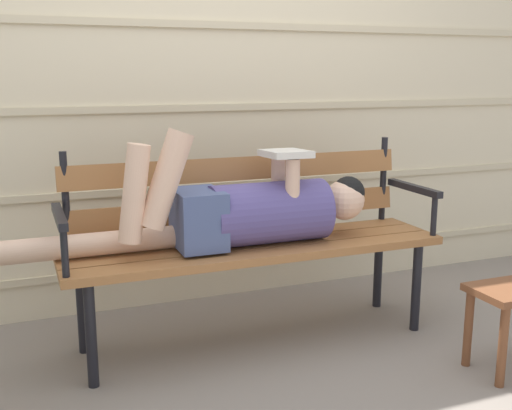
# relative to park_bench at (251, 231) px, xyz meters

# --- Properties ---
(ground_plane) EXTENTS (12.00, 12.00, 0.00)m
(ground_plane) POSITION_rel_park_bench_xyz_m (0.00, -0.16, -0.51)
(ground_plane) COLOR gray
(house_siding) EXTENTS (5.41, 0.08, 2.51)m
(house_siding) POSITION_rel_park_bench_xyz_m (0.00, 0.59, 0.74)
(house_siding) COLOR beige
(house_siding) RESTS_ON ground
(park_bench) EXTENTS (1.73, 0.45, 0.90)m
(park_bench) POSITION_rel_park_bench_xyz_m (0.00, 0.00, 0.00)
(park_bench) COLOR #9E6638
(park_bench) RESTS_ON ground
(reclining_person) EXTENTS (1.66, 0.28, 0.54)m
(reclining_person) POSITION_rel_park_bench_xyz_m (-0.06, -0.07, 0.12)
(reclining_person) COLOR #514784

